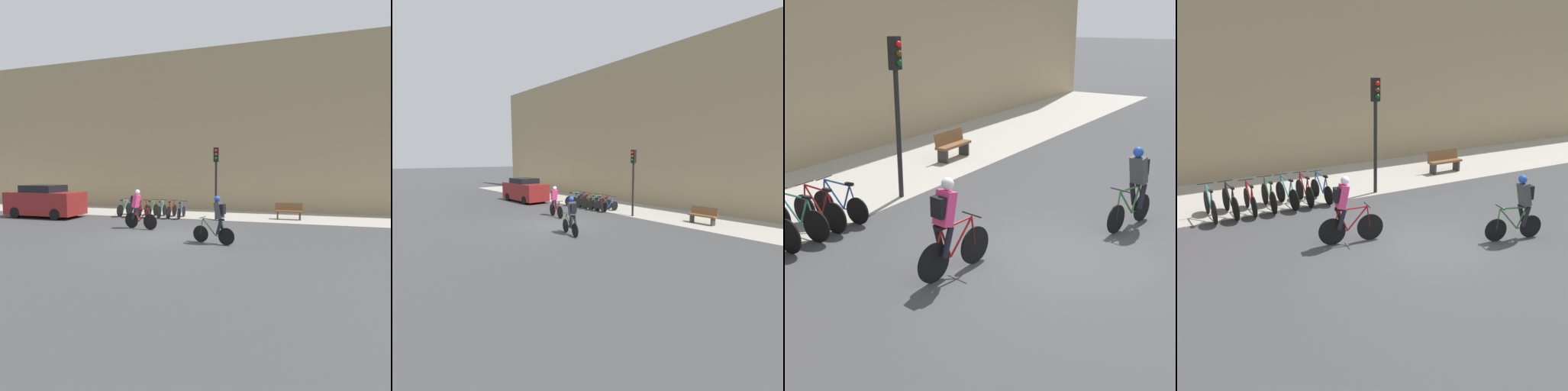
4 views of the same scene
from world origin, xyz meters
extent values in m
plane|color=#3D3D3F|center=(0.00, 0.00, 0.00)|extent=(200.00, 200.00, 0.00)
cube|color=#A39E93|center=(0.00, 6.75, 0.00)|extent=(44.00, 4.50, 0.01)
cube|color=#9E8966|center=(0.00, 9.30, 5.45)|extent=(44.00, 0.60, 10.91)
cylinder|color=black|center=(-1.14, 1.10, 0.36)|extent=(0.71, 0.16, 0.71)
cylinder|color=black|center=(-2.16, 1.28, 0.36)|extent=(0.71, 0.16, 0.71)
cylinder|color=maroon|center=(-1.49, 1.17, 0.64)|extent=(0.56, 0.14, 0.62)
cylinder|color=maroon|center=(-1.86, 1.23, 0.62)|extent=(0.27, 0.08, 0.58)
cylinder|color=maroon|center=(-1.60, 1.18, 0.92)|extent=(0.76, 0.17, 0.07)
cylinder|color=maroon|center=(-1.95, 1.25, 0.35)|extent=(0.41, 0.10, 0.05)
cylinder|color=maroon|center=(-2.07, 1.27, 0.63)|extent=(0.22, 0.07, 0.56)
cylinder|color=maroon|center=(-1.18, 1.11, 0.65)|extent=(0.12, 0.06, 0.59)
cylinder|color=black|center=(-1.22, 1.12, 0.98)|extent=(0.11, 0.46, 0.03)
cube|color=black|center=(-1.98, 1.25, 0.95)|extent=(0.21, 0.11, 0.06)
cube|color=#DB3875|center=(-1.88, 1.23, 1.28)|extent=(0.37, 0.37, 0.63)
sphere|color=silver|center=(-1.80, 1.22, 1.69)|extent=(0.25, 0.25, 0.22)
cylinder|color=black|center=(-1.94, 1.13, 0.70)|extent=(0.29, 0.16, 0.56)
cylinder|color=black|center=(-1.91, 1.35, 0.70)|extent=(0.26, 0.15, 0.56)
cube|color=black|center=(-2.01, 1.26, 1.33)|extent=(0.18, 0.28, 0.36)
cylinder|color=black|center=(1.66, -0.61, 0.31)|extent=(0.61, 0.18, 0.62)
cylinder|color=black|center=(2.66, -0.85, 0.31)|extent=(0.61, 0.18, 0.62)
cylinder|color=#2D6B33|center=(2.00, -0.69, 0.59)|extent=(0.56, 0.17, 0.62)
cylinder|color=#2D6B33|center=(2.37, -0.78, 0.58)|extent=(0.27, 0.10, 0.58)
cylinder|color=#2D6B33|center=(2.11, -0.72, 0.88)|extent=(0.75, 0.22, 0.07)
cylinder|color=#2D6B33|center=(2.46, -0.80, 0.30)|extent=(0.41, 0.13, 0.05)
cylinder|color=#2D6B33|center=(2.57, -0.83, 0.59)|extent=(0.22, 0.08, 0.56)
cylinder|color=#2D6B33|center=(1.70, -0.62, 0.60)|extent=(0.12, 0.06, 0.59)
cylinder|color=black|center=(1.74, -0.63, 0.93)|extent=(0.14, 0.45, 0.03)
cube|color=black|center=(2.48, -0.80, 0.90)|extent=(0.21, 0.12, 0.06)
cube|color=#3D3D42|center=(2.38, -0.78, 1.23)|extent=(0.39, 0.39, 0.63)
sphere|color=#1E47AD|center=(2.31, -0.76, 1.64)|extent=(0.27, 0.27, 0.22)
cylinder|color=black|center=(2.46, -0.69, 0.66)|extent=(0.29, 0.17, 0.56)
cylinder|color=black|center=(2.41, -0.90, 0.66)|extent=(0.26, 0.16, 0.56)
cube|color=black|center=(2.52, -0.81, 1.28)|extent=(0.20, 0.29, 0.36)
cylinder|color=black|center=(-4.45, 5.37, 0.35)|extent=(0.04, 0.71, 0.71)
cylinder|color=black|center=(-4.45, 4.30, 0.35)|extent=(0.04, 0.71, 0.71)
cylinder|color=teal|center=(-4.45, 5.01, 0.63)|extent=(0.04, 0.58, 0.62)
cylinder|color=teal|center=(-4.45, 4.61, 0.62)|extent=(0.04, 0.27, 0.58)
cylinder|color=teal|center=(-4.45, 4.89, 0.92)|extent=(0.04, 0.79, 0.07)
cylinder|color=teal|center=(-4.45, 4.52, 0.34)|extent=(0.03, 0.43, 0.05)
cylinder|color=teal|center=(-4.45, 4.40, 0.63)|extent=(0.03, 0.22, 0.56)
cylinder|color=teal|center=(-4.45, 5.32, 0.64)|extent=(0.04, 0.12, 0.59)
cylinder|color=black|center=(-4.45, 5.28, 0.97)|extent=(0.46, 0.03, 0.03)
cube|color=black|center=(-4.45, 4.50, 0.94)|extent=(0.08, 0.20, 0.06)
cylinder|color=black|center=(-3.87, 5.37, 0.35)|extent=(0.06, 0.71, 0.71)
cylinder|color=black|center=(-3.84, 4.30, 0.35)|extent=(0.06, 0.71, 0.71)
cylinder|color=black|center=(-3.86, 5.01, 0.64)|extent=(0.06, 0.58, 0.62)
cylinder|color=black|center=(-3.85, 4.61, 0.62)|extent=(0.05, 0.27, 0.58)
cylinder|color=black|center=(-3.86, 4.89, 0.92)|extent=(0.06, 0.79, 0.07)
cylinder|color=black|center=(-3.85, 4.52, 0.35)|extent=(0.04, 0.43, 0.05)
cylinder|color=black|center=(-3.84, 4.40, 0.63)|extent=(0.04, 0.22, 0.56)
cylinder|color=black|center=(-3.87, 5.32, 0.64)|extent=(0.04, 0.12, 0.59)
cylinder|color=black|center=(-3.87, 5.28, 0.97)|extent=(0.46, 0.04, 0.03)
cube|color=black|center=(-3.85, 4.50, 0.94)|extent=(0.09, 0.20, 0.06)
cylinder|color=black|center=(-3.24, 5.34, 0.32)|extent=(0.06, 0.63, 0.63)
cylinder|color=black|center=(-3.29, 4.33, 0.32)|extent=(0.06, 0.63, 0.63)
cylinder|color=maroon|center=(-3.26, 5.00, 0.60)|extent=(0.07, 0.56, 0.62)
cylinder|color=maroon|center=(-3.27, 4.62, 0.58)|extent=(0.05, 0.26, 0.58)
cylinder|color=maroon|center=(-3.26, 4.89, 0.88)|extent=(0.07, 0.75, 0.07)
cylinder|color=maroon|center=(-3.28, 4.53, 0.31)|extent=(0.05, 0.41, 0.05)
cylinder|color=maroon|center=(-3.28, 4.42, 0.59)|extent=(0.04, 0.21, 0.56)
cylinder|color=maroon|center=(-3.24, 5.30, 0.61)|extent=(0.04, 0.12, 0.58)
cylinder|color=black|center=(-3.24, 5.26, 0.94)|extent=(0.46, 0.05, 0.03)
cube|color=black|center=(-3.28, 4.51, 0.91)|extent=(0.09, 0.20, 0.06)
cylinder|color=black|center=(-2.65, 5.33, 0.35)|extent=(0.06, 0.70, 0.70)
cylinder|color=black|center=(-2.69, 4.34, 0.35)|extent=(0.06, 0.70, 0.70)
cylinder|color=#2D6B33|center=(-2.66, 5.00, 0.63)|extent=(0.06, 0.55, 0.62)
cylinder|color=#2D6B33|center=(-2.68, 4.63, 0.62)|extent=(0.05, 0.26, 0.58)
cylinder|color=#2D6B33|center=(-2.67, 4.89, 0.91)|extent=(0.07, 0.74, 0.07)
cylinder|color=#2D6B33|center=(-2.68, 4.54, 0.34)|extent=(0.05, 0.40, 0.05)
cylinder|color=#2D6B33|center=(-2.69, 4.43, 0.62)|extent=(0.04, 0.21, 0.56)
cylinder|color=#2D6B33|center=(-2.65, 5.29, 0.64)|extent=(0.04, 0.12, 0.58)
cylinder|color=black|center=(-2.65, 5.25, 0.97)|extent=(0.46, 0.05, 0.03)
cube|color=black|center=(-2.68, 4.52, 0.94)|extent=(0.09, 0.20, 0.06)
cylinder|color=black|center=(-2.12, 5.36, 0.34)|extent=(0.09, 0.68, 0.68)
cylinder|color=black|center=(-2.03, 4.31, 0.34)|extent=(0.09, 0.68, 0.68)
cylinder|color=teal|center=(-2.09, 5.00, 0.62)|extent=(0.09, 0.58, 0.62)
cylinder|color=teal|center=(-2.06, 4.62, 0.61)|extent=(0.06, 0.27, 0.58)
cylinder|color=teal|center=(-2.08, 4.89, 0.91)|extent=(0.10, 0.78, 0.07)
cylinder|color=teal|center=(-2.05, 4.52, 0.33)|extent=(0.07, 0.42, 0.05)
cylinder|color=teal|center=(-2.04, 4.41, 0.62)|extent=(0.05, 0.22, 0.56)
cylinder|color=teal|center=(-2.11, 5.32, 0.63)|extent=(0.05, 0.12, 0.59)
cylinder|color=black|center=(-2.11, 5.28, 0.96)|extent=(0.46, 0.06, 0.03)
cube|color=black|center=(-2.05, 4.50, 0.93)|extent=(0.10, 0.21, 0.06)
cylinder|color=black|center=(-1.47, 5.31, 0.34)|extent=(0.05, 0.68, 0.68)
cylinder|color=black|center=(-1.49, 4.36, 0.34)|extent=(0.05, 0.68, 0.68)
cylinder|color=maroon|center=(-1.48, 4.99, 0.62)|extent=(0.05, 0.53, 0.62)
cylinder|color=maroon|center=(-1.49, 4.64, 0.61)|extent=(0.05, 0.25, 0.58)
cylinder|color=maroon|center=(-1.48, 4.88, 0.90)|extent=(0.06, 0.71, 0.07)
cylinder|color=maroon|center=(-1.49, 4.55, 0.33)|extent=(0.04, 0.38, 0.05)
cylinder|color=maroon|center=(-1.49, 4.45, 0.61)|extent=(0.04, 0.20, 0.56)
cylinder|color=maroon|center=(-1.47, 5.27, 0.63)|extent=(0.04, 0.11, 0.58)
cylinder|color=black|center=(-1.47, 5.24, 0.96)|extent=(0.46, 0.04, 0.03)
cube|color=black|center=(-1.49, 4.53, 0.93)|extent=(0.08, 0.20, 0.06)
cylinder|color=black|center=(-0.91, 5.34, 0.31)|extent=(0.06, 0.61, 0.61)
cylinder|color=black|center=(-0.86, 4.33, 0.31)|extent=(0.06, 0.61, 0.61)
cylinder|color=#1E478C|center=(-0.89, 5.00, 0.59)|extent=(0.06, 0.55, 0.62)
cylinder|color=#1E478C|center=(-0.88, 4.62, 0.57)|extent=(0.05, 0.26, 0.58)
cylinder|color=#1E478C|center=(-0.89, 4.89, 0.87)|extent=(0.07, 0.75, 0.07)
cylinder|color=#1E478C|center=(-0.87, 4.53, 0.30)|extent=(0.05, 0.40, 0.05)
cylinder|color=#1E478C|center=(-0.87, 4.42, 0.58)|extent=(0.04, 0.21, 0.56)
cylinder|color=#1E478C|center=(-0.90, 5.30, 0.60)|extent=(0.04, 0.12, 0.58)
cylinder|color=black|center=(-0.90, 5.26, 0.93)|extent=(0.46, 0.05, 0.03)
cube|color=black|center=(-0.87, 4.51, 0.90)|extent=(0.09, 0.20, 0.06)
cylinder|color=black|center=(1.11, 4.77, 1.95)|extent=(0.12, 0.12, 3.90)
cube|color=black|center=(1.11, 4.77, 3.52)|extent=(0.26, 0.20, 0.76)
sphere|color=red|center=(1.11, 4.65, 3.73)|extent=(0.15, 0.15, 0.15)
sphere|color=#4C380A|center=(1.11, 4.65, 3.52)|extent=(0.15, 0.15, 0.15)
sphere|color=#0C4719|center=(1.11, 4.65, 3.31)|extent=(0.15, 0.15, 0.15)
cube|color=brown|center=(4.95, 5.84, 0.45)|extent=(1.46, 0.40, 0.08)
cube|color=brown|center=(4.95, 6.02, 0.69)|extent=(1.46, 0.12, 0.40)
cube|color=#2D2D2D|center=(4.37, 5.84, 0.23)|extent=(0.08, 0.36, 0.45)
cube|color=#2D2D2D|center=(5.53, 5.84, 0.23)|extent=(0.08, 0.36, 0.45)
camera|label=1|loc=(4.47, -11.41, 2.60)|focal=28.00mm
camera|label=2|loc=(12.79, -8.94, 3.44)|focal=28.00mm
camera|label=3|loc=(-8.85, -3.88, 4.37)|focal=50.00mm
camera|label=4|loc=(-7.00, -9.40, 4.95)|focal=45.00mm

